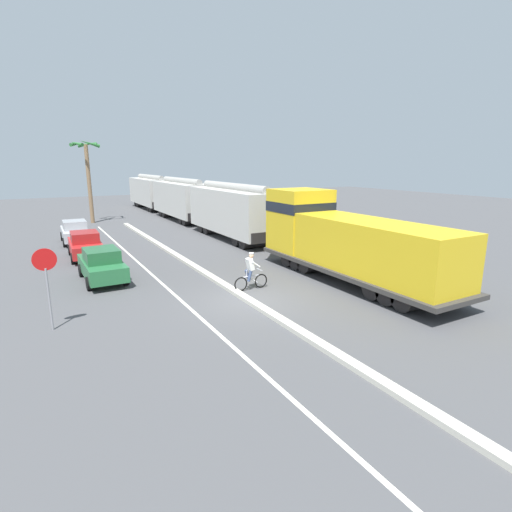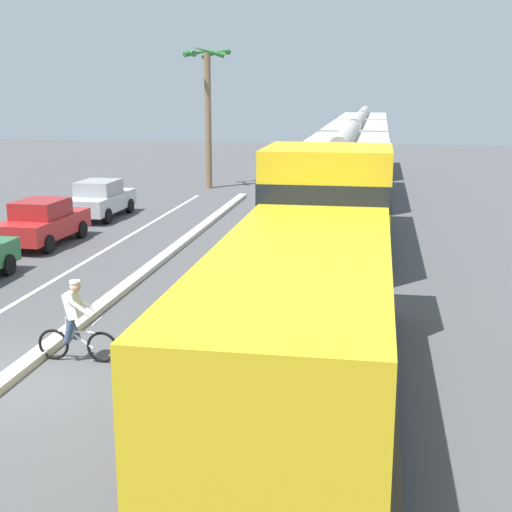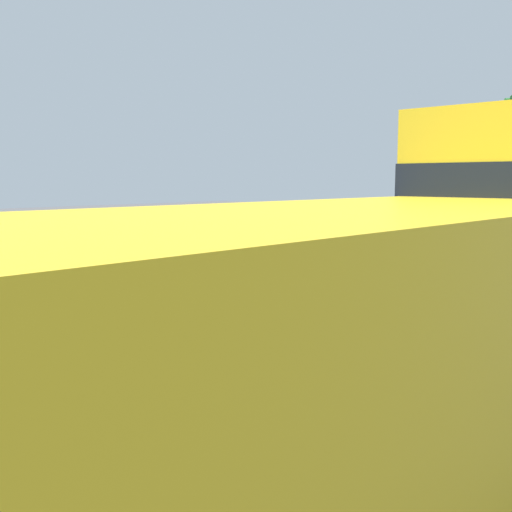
{
  "view_description": "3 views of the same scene",
  "coord_description": "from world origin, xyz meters",
  "px_view_note": "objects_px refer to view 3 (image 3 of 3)",
  "views": [
    {
      "loc": [
        -7.42,
        -13.98,
        5.65
      ],
      "look_at": [
        1.52,
        1.93,
        1.36
      ],
      "focal_mm": 28.0,
      "sensor_mm": 36.0,
      "label": 1
    },
    {
      "loc": [
        6.83,
        -11.68,
        5.5
      ],
      "look_at": [
        4.01,
        4.71,
        1.54
      ],
      "focal_mm": 50.0,
      "sensor_mm": 36.0,
      "label": 2
    },
    {
      "loc": [
        8.38,
        -3.99,
        3.32
      ],
      "look_at": [
        -3.33,
        8.31,
        1.14
      ],
      "focal_mm": 42.0,
      "sensor_mm": 36.0,
      "label": 3
    }
  ],
  "objects_px": {
    "locomotive": "(404,348)",
    "parked_car_silver": "(375,241)",
    "parked_car_green": "(162,271)",
    "parked_car_red": "(289,253)",
    "cyclist": "(138,342)"
  },
  "relations": [
    {
      "from": "locomotive",
      "to": "parked_car_silver",
      "type": "distance_m",
      "value": 19.45
    },
    {
      "from": "parked_car_green",
      "to": "parked_car_red",
      "type": "xyz_separation_m",
      "value": [
        -0.1,
        5.55,
        0.0
      ]
    },
    {
      "from": "locomotive",
      "to": "parked_car_green",
      "type": "distance_m",
      "value": 11.77
    },
    {
      "from": "locomotive",
      "to": "parked_car_green",
      "type": "xyz_separation_m",
      "value": [
        -10.48,
        5.26,
        -0.98
      ]
    },
    {
      "from": "parked_car_green",
      "to": "cyclist",
      "type": "xyz_separation_m",
      "value": [
        5.64,
        -4.77,
        0.0
      ]
    },
    {
      "from": "locomotive",
      "to": "parked_car_red",
      "type": "xyz_separation_m",
      "value": [
        -10.58,
        10.81,
        -0.98
      ]
    },
    {
      "from": "parked_car_green",
      "to": "parked_car_red",
      "type": "height_order",
      "value": "same"
    },
    {
      "from": "locomotive",
      "to": "parked_car_silver",
      "type": "height_order",
      "value": "locomotive"
    },
    {
      "from": "parked_car_red",
      "to": "parked_car_silver",
      "type": "height_order",
      "value": "same"
    },
    {
      "from": "locomotive",
      "to": "parked_car_green",
      "type": "height_order",
      "value": "locomotive"
    },
    {
      "from": "parked_car_silver",
      "to": "parked_car_red",
      "type": "bearing_deg",
      "value": -89.56
    },
    {
      "from": "parked_car_green",
      "to": "parked_car_red",
      "type": "relative_size",
      "value": 1.0
    },
    {
      "from": "parked_car_red",
      "to": "cyclist",
      "type": "height_order",
      "value": "cyclist"
    },
    {
      "from": "locomotive",
      "to": "cyclist",
      "type": "relative_size",
      "value": 6.77
    },
    {
      "from": "parked_car_silver",
      "to": "cyclist",
      "type": "bearing_deg",
      "value": -69.86
    }
  ]
}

